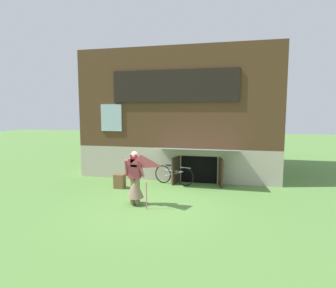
{
  "coord_description": "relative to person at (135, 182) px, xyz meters",
  "views": [
    {
      "loc": [
        2.32,
        -7.88,
        2.78
      ],
      "look_at": [
        0.19,
        1.17,
        1.71
      ],
      "focal_mm": 30.31,
      "sensor_mm": 36.0,
      "label": 1
    }
  ],
  "objects": [
    {
      "name": "person",
      "position": [
        0.0,
        0.0,
        0.0
      ],
      "size": [
        0.61,
        0.52,
        1.62
      ],
      "rotation": [
        0.0,
        0.0,
        0.41
      ],
      "color": "#7F6B51",
      "rests_on": "ground_plane"
    },
    {
      "name": "wooden_crate",
      "position": [
        -1.18,
        1.64,
        -0.43
      ],
      "size": [
        0.37,
        0.31,
        0.51
      ],
      "primitive_type": "cube",
      "color": "brown",
      "rests_on": "ground_plane"
    },
    {
      "name": "kite",
      "position": [
        0.37,
        -0.5,
        0.57
      ],
      "size": [
        0.79,
        0.81,
        1.51
      ],
      "color": "#E54C7F",
      "rests_on": "ground_plane"
    },
    {
      "name": "bicycle_silver",
      "position": [
        0.63,
        2.59,
        -0.31
      ],
      "size": [
        1.61,
        0.47,
        0.75
      ],
      "rotation": [
        0.0,
        0.0,
        -0.26
      ],
      "color": "black",
      "rests_on": "ground_plane"
    },
    {
      "name": "ground_plane",
      "position": [
        0.53,
        0.08,
        -0.68
      ],
      "size": [
        60.0,
        60.0,
        0.0
      ],
      "primitive_type": "plane",
      "color": "#56843D"
    },
    {
      "name": "log_house",
      "position": [
        0.53,
        5.79,
        1.97
      ],
      "size": [
        8.2,
        6.54,
        5.31
      ],
      "color": "#ADA393",
      "rests_on": "ground_plane"
    }
  ]
}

